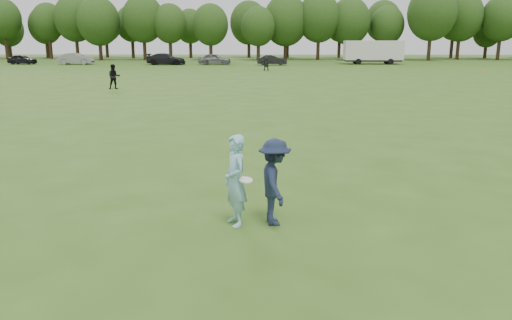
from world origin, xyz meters
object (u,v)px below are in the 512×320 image
(car_d, at_px, (166,59))
(defender, at_px, (275,182))
(cargo_trailer, at_px, (373,51))
(player_far_a, at_px, (114,77))
(player_far_d, at_px, (266,63))
(car_f, at_px, (272,60))
(car_a, at_px, (22,59))
(field_cone, at_px, (485,70))
(car_e, at_px, (215,59))
(car_b, at_px, (76,59))
(thrower, at_px, (235,181))

(car_d, bearing_deg, defender, -163.71)
(cargo_trailer, bearing_deg, player_far_a, -126.80)
(player_far_d, relative_size, car_f, 0.43)
(car_a, bearing_deg, field_cone, -96.17)
(defender, relative_size, player_far_d, 1.02)
(player_far_a, xyz_separation_m, car_a, (-22.77, 33.23, -0.23))
(car_e, relative_size, cargo_trailer, 0.49)
(player_far_d, relative_size, car_a, 0.45)
(player_far_d, relative_size, car_b, 0.37)
(thrower, relative_size, field_cone, 6.20)
(car_f, bearing_deg, car_e, 83.23)
(car_a, distance_m, cargo_trailer, 48.74)
(car_a, xyz_separation_m, car_b, (7.64, -0.34, 0.12))
(player_far_a, xyz_separation_m, player_far_d, (11.08, 20.66, -0.03))
(player_far_d, distance_m, car_d, 18.09)
(car_b, relative_size, car_d, 0.91)
(player_far_d, xyz_separation_m, cargo_trailer, (14.85, 14.00, 0.91))
(player_far_d, relative_size, car_e, 0.39)
(defender, bearing_deg, car_e, -1.46)
(defender, xyz_separation_m, car_d, (-13.87, 59.33, -0.12))
(car_b, xyz_separation_m, cargo_trailer, (41.06, 1.77, 0.99))
(car_f, xyz_separation_m, cargo_trailer, (14.08, 2.90, 1.12))
(car_f, relative_size, cargo_trailer, 0.44)
(player_far_d, distance_m, field_cone, 24.42)
(player_far_d, height_order, car_d, player_far_d)
(thrower, relative_size, car_b, 0.39)
(player_far_d, xyz_separation_m, car_d, (-13.67, 11.84, -0.11))
(player_far_a, bearing_deg, car_b, 92.99)
(thrower, height_order, player_far_a, thrower)
(car_d, height_order, cargo_trailer, cargo_trailer)
(car_e, xyz_separation_m, field_cone, (31.46, -12.23, -0.61))
(car_e, bearing_deg, car_b, 89.59)
(car_d, distance_m, car_f, 14.47)
(player_far_a, bearing_deg, cargo_trailer, 31.48)
(thrower, relative_size, defender, 1.05)
(player_far_d, bearing_deg, player_far_a, -119.07)
(thrower, xyz_separation_m, cargo_trailer, (15.44, 61.55, 0.85))
(car_e, height_order, cargo_trailer, cargo_trailer)
(thrower, relative_size, car_f, 0.46)
(defender, relative_size, car_f, 0.44)
(car_d, xyz_separation_m, field_cone, (38.08, -12.01, -0.61))
(thrower, height_order, car_e, thrower)
(thrower, bearing_deg, car_e, 161.25)
(thrower, bearing_deg, player_far_d, 154.35)
(thrower, distance_m, player_far_d, 47.56)
(car_a, bearing_deg, player_far_d, -104.20)
(field_cone, relative_size, cargo_trailer, 0.03)
(player_far_a, height_order, car_a, player_far_a)
(car_b, xyz_separation_m, car_d, (12.54, -0.38, -0.02))
(defender, distance_m, car_f, 58.59)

